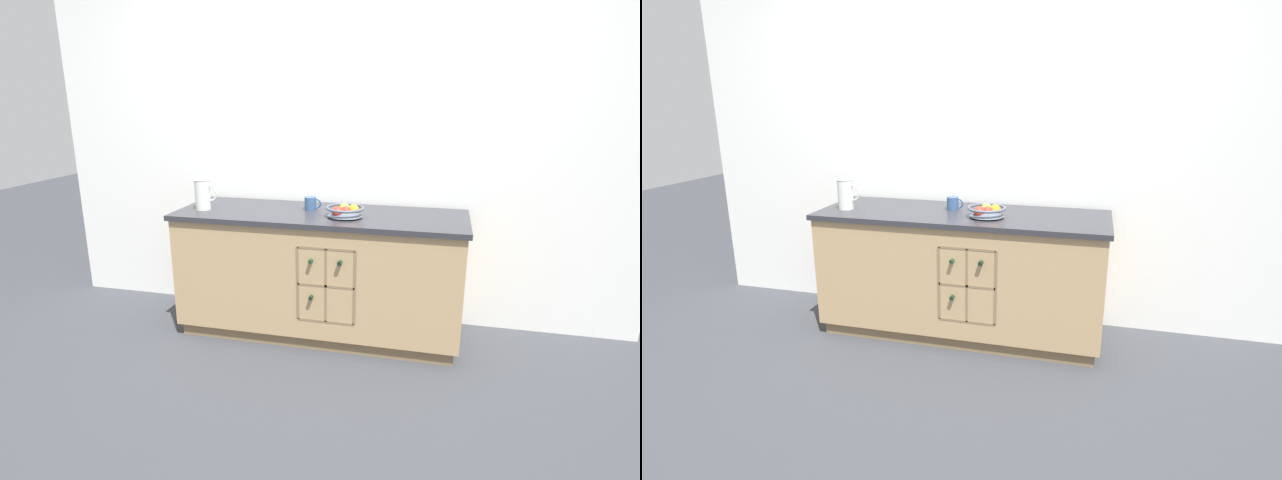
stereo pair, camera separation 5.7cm
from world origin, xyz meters
TOP-DOWN VIEW (x-y plane):
  - ground_plane at (0.00, 0.00)m, footprint 14.00×14.00m
  - back_wall at (0.00, 0.39)m, footprint 4.40×0.06m
  - kitchen_island at (0.00, -0.00)m, footprint 1.98×0.70m
  - fruit_bowl at (0.19, -0.08)m, footprint 0.26×0.26m
  - white_pitcher at (-0.82, -0.10)m, footprint 0.17×0.11m
  - ceramic_mug at (-0.08, 0.07)m, footprint 0.12×0.08m

SIDE VIEW (x-z plane):
  - ground_plane at x=0.00m, z-range 0.00..0.00m
  - kitchen_island at x=0.00m, z-range 0.01..0.89m
  - fruit_bowl at x=0.19m, z-range 0.89..0.97m
  - ceramic_mug at x=-0.08m, z-range 0.88..0.98m
  - white_pitcher at x=-0.82m, z-range 0.89..1.10m
  - back_wall at x=0.00m, z-range 0.00..2.55m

